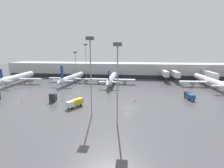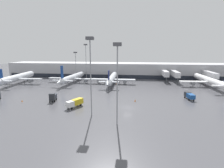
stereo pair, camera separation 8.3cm
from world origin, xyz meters
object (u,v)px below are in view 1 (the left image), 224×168
service_truck_0 (53,97)px  service_truck_1 (75,103)px  traffic_cone_1 (135,100)px  traffic_cone_4 (22,101)px  service_truck_3 (189,95)px  apron_light_mast_3 (90,56)px  parked_jet_1 (17,78)px  traffic_cone_3 (116,83)px  parked_jet_4 (72,78)px  apron_light_mast_4 (86,52)px  apron_light_mast_0 (118,61)px  apron_light_mast_1 (75,57)px  parked_jet_2 (210,81)px  parked_jet_0 (112,78)px

service_truck_0 → service_truck_1: bearing=48.5°
traffic_cone_1 → traffic_cone_4: (-38.45, -5.05, -0.01)m
service_truck_3 → apron_light_mast_3: size_ratio=0.27×
parked_jet_1 → service_truck_3: bearing=-108.0°
traffic_cone_3 → service_truck_3: bearing=-41.4°
apron_light_mast_3 → parked_jet_4: bearing=115.2°
traffic_cone_3 → apron_light_mast_4: 28.98m
service_truck_3 → traffic_cone_1: (-19.32, -4.93, -1.06)m
apron_light_mast_0 → apron_light_mast_3: (-7.32, 4.69, 1.10)m
service_truck_0 → service_truck_3: size_ratio=0.81×
service_truck_1 → apron_light_mast_4: bearing=-140.4°
service_truck_1 → apron_light_mast_4: 55.89m
parked_jet_4 → apron_light_mast_1: (-2.50, 13.78, 10.17)m
parked_jet_2 → apron_light_mast_1: (-70.73, 16.35, 9.97)m
traffic_cone_1 → apron_light_mast_0: size_ratio=0.04×
service_truck_3 → apron_light_mast_4: 64.22m
parked_jet_4 → apron_light_mast_4: apron_light_mast_4 is taller
apron_light_mast_3 → apron_light_mast_4: size_ratio=0.99×
parked_jet_0 → apron_light_mast_1: apron_light_mast_1 is taller
service_truck_1 → apron_light_mast_1: (-17.02, 52.82, 11.51)m
parked_jet_2 → apron_light_mast_4: bearing=73.4°
parked_jet_2 → apron_light_mast_3: apron_light_mast_3 is taller
parked_jet_1 → apron_light_mast_4: size_ratio=1.75×
traffic_cone_3 → apron_light_mast_4: (-19.73, 14.13, 15.84)m
apron_light_mast_1 → apron_light_mast_3: size_ratio=0.79×
traffic_cone_1 → traffic_cone_4: traffic_cone_1 is taller
parked_jet_1 → parked_jet_2: size_ratio=0.93×
service_truck_1 → apron_light_mast_1: bearing=-133.9°
parked_jet_4 → service_truck_1: (14.53, -39.04, -1.34)m
service_truck_0 → traffic_cone_3: size_ratio=7.61×
parked_jet_4 → apron_light_mast_3: bearing=-150.8°
apron_light_mast_4 → parked_jet_0: bearing=-39.5°
parked_jet_1 → traffic_cone_1: (60.33, -24.04, -2.93)m
service_truck_0 → apron_light_mast_0: apron_light_mast_0 is taller
parked_jet_4 → apron_light_mast_1: bearing=14.2°
parked_jet_0 → service_truck_3: bearing=-129.4°
service_truck_1 → service_truck_0: bearing=-91.4°
apron_light_mast_0 → apron_light_mast_1: size_ratio=1.17×
parked_jet_2 → traffic_cone_4: bearing=111.9°
parked_jet_4 → service_truck_0: (4.84, -33.54, -1.26)m
parked_jet_2 → apron_light_mast_0: 62.87m
apron_light_mast_0 → service_truck_3: bearing=45.6°
traffic_cone_4 → apron_light_mast_0: 39.68m
traffic_cone_3 → apron_light_mast_1: 32.27m
apron_light_mast_0 → parked_jet_0: bearing=98.4°
service_truck_1 → service_truck_3: 40.15m
parked_jet_4 → service_truck_3: size_ratio=6.15×
traffic_cone_3 → apron_light_mast_3: 47.67m
parked_jet_4 → service_truck_3: bearing=-112.1°
service_truck_3 → service_truck_1: bearing=102.1°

